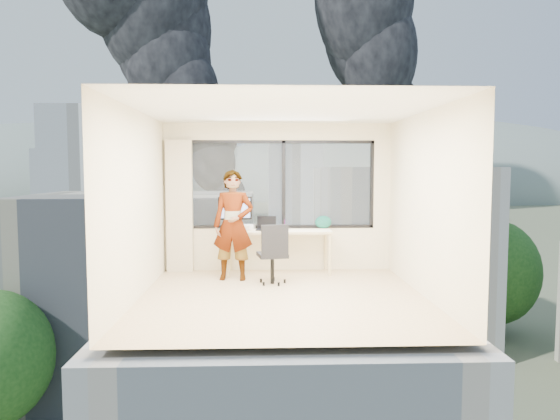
{
  "coord_description": "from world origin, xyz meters",
  "views": [
    {
      "loc": [
        -0.29,
        -6.93,
        1.78
      ],
      "look_at": [
        0.0,
        1.0,
        1.15
      ],
      "focal_mm": 32.37,
      "sensor_mm": 36.0,
      "label": 1
    }
  ],
  "objects_px": {
    "laptop": "(266,224)",
    "chair": "(272,253)",
    "handbag": "(323,222)",
    "game_console": "(244,227)",
    "monitor": "(235,213)",
    "person": "(233,225)",
    "desk": "(279,252)"
  },
  "relations": [
    {
      "from": "person",
      "to": "monitor",
      "type": "xyz_separation_m",
      "value": [
        -0.0,
        0.55,
        0.15
      ]
    },
    {
      "from": "chair",
      "to": "person",
      "type": "bearing_deg",
      "value": 141.58
    },
    {
      "from": "desk",
      "to": "person",
      "type": "height_order",
      "value": "person"
    },
    {
      "from": "chair",
      "to": "monitor",
      "type": "bearing_deg",
      "value": 115.01
    },
    {
      "from": "game_console",
      "to": "laptop",
      "type": "xyz_separation_m",
      "value": [
        0.39,
        -0.19,
        0.07
      ]
    },
    {
      "from": "person",
      "to": "laptop",
      "type": "bearing_deg",
      "value": 46.97
    },
    {
      "from": "game_console",
      "to": "monitor",
      "type": "bearing_deg",
      "value": -117.78
    },
    {
      "from": "chair",
      "to": "laptop",
      "type": "distance_m",
      "value": 0.9
    },
    {
      "from": "desk",
      "to": "chair",
      "type": "distance_m",
      "value": 0.81
    },
    {
      "from": "desk",
      "to": "chair",
      "type": "xyz_separation_m",
      "value": [
        -0.13,
        -0.79,
        0.11
      ]
    },
    {
      "from": "chair",
      "to": "game_console",
      "type": "bearing_deg",
      "value": 105.1
    },
    {
      "from": "monitor",
      "to": "handbag",
      "type": "height_order",
      "value": "monitor"
    },
    {
      "from": "person",
      "to": "laptop",
      "type": "distance_m",
      "value": 0.72
    },
    {
      "from": "chair",
      "to": "game_console",
      "type": "xyz_separation_m",
      "value": [
        -0.48,
        1.01,
        0.31
      ]
    },
    {
      "from": "desk",
      "to": "laptop",
      "type": "height_order",
      "value": "laptop"
    },
    {
      "from": "desk",
      "to": "monitor",
      "type": "bearing_deg",
      "value": 173.15
    },
    {
      "from": "chair",
      "to": "game_console",
      "type": "distance_m",
      "value": 1.16
    },
    {
      "from": "person",
      "to": "chair",
      "type": "bearing_deg",
      "value": -23.42
    },
    {
      "from": "person",
      "to": "desk",
      "type": "bearing_deg",
      "value": 36.07
    },
    {
      "from": "desk",
      "to": "chair",
      "type": "height_order",
      "value": "chair"
    },
    {
      "from": "chair",
      "to": "laptop",
      "type": "relative_size",
      "value": 2.77
    },
    {
      "from": "game_console",
      "to": "handbag",
      "type": "xyz_separation_m",
      "value": [
        1.41,
        0.03,
        0.07
      ]
    },
    {
      "from": "person",
      "to": "handbag",
      "type": "relative_size",
      "value": 6.15
    },
    {
      "from": "laptop",
      "to": "handbag",
      "type": "relative_size",
      "value": 1.21
    },
    {
      "from": "monitor",
      "to": "game_console",
      "type": "bearing_deg",
      "value": 34.52
    },
    {
      "from": "monitor",
      "to": "game_console",
      "type": "height_order",
      "value": "monitor"
    },
    {
      "from": "laptop",
      "to": "chair",
      "type": "bearing_deg",
      "value": -76.73
    },
    {
      "from": "game_console",
      "to": "handbag",
      "type": "relative_size",
      "value": 1.16
    },
    {
      "from": "chair",
      "to": "person",
      "type": "relative_size",
      "value": 0.54
    },
    {
      "from": "handbag",
      "to": "game_console",
      "type": "bearing_deg",
      "value": -162.35
    },
    {
      "from": "handbag",
      "to": "desk",
      "type": "bearing_deg",
      "value": -146.38
    },
    {
      "from": "monitor",
      "to": "laptop",
      "type": "xyz_separation_m",
      "value": [
        0.53,
        -0.06,
        -0.18
      ]
    }
  ]
}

